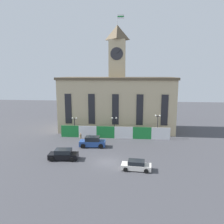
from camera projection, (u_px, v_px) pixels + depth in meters
The scene contains 10 objects.
ground_plane at pixel (108, 162), 35.97m from camera, with size 160.00×160.00×0.00m, color #424247.
civic_building at pixel (117, 101), 55.61m from camera, with size 28.61×11.14×28.35m.
banner_fence at pixel (115, 132), 48.99m from camera, with size 24.57×0.12×2.70m.
street_lamp_center at pixel (75, 122), 50.41m from camera, with size 1.26×0.36×4.43m.
street_lamp_far_right at pixel (114, 123), 49.53m from camera, with size 1.26×0.36×4.65m.
street_lamp_right at pixel (158, 121), 48.56m from camera, with size 1.26×0.36×5.37m.
car_blue_van at pixel (92, 142), 43.37m from camera, with size 5.20×2.60×2.10m.
car_black_suv at pixel (63, 155), 37.02m from camera, with size 5.04×2.67×1.80m.
car_white_taxi at pixel (136, 165), 33.01m from camera, with size 4.63×2.42×1.50m.
pedestrian at pixel (81, 137), 46.83m from camera, with size 0.46×0.46×1.82m.
Camera 1 is at (3.86, -33.75, 14.44)m, focal length 35.00 mm.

